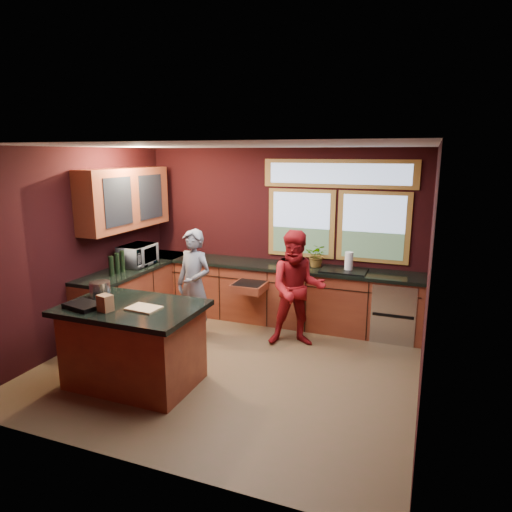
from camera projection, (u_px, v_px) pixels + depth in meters
The scene contains 14 objects.
floor at pixel (230, 365), 5.76m from camera, with size 4.50×4.50×0.00m, color brown.
room_shell at pixel (196, 218), 5.86m from camera, with size 4.52×4.02×2.71m.
back_counter at pixel (285, 294), 7.13m from camera, with size 4.50×0.64×0.93m.
left_counter at pixel (138, 294), 7.11m from camera, with size 0.64×2.30×0.93m.
island at pixel (134, 344), 5.22m from camera, with size 1.55×1.05×0.95m.
person_grey at pixel (194, 285), 6.47m from camera, with size 0.58×0.38×1.58m, color slate.
person_red at pixel (297, 289), 6.22m from camera, with size 0.78×0.61×1.61m, color maroon.
microwave at pixel (138, 255), 6.98m from camera, with size 0.58×0.39×0.32m, color #999999.
potted_plant at pixel (317, 256), 6.87m from camera, with size 0.32×0.28×0.36m, color #999999.
paper_towel at pixel (349, 261), 6.66m from camera, with size 0.12×0.12×0.28m, color white.
cutting_board at pixel (144, 308), 5.00m from camera, with size 0.35×0.25×0.02m, color tan.
stock_pot at pixel (100, 289), 5.43m from camera, with size 0.24×0.24×0.18m, color silver.
paper_bag at pixel (105, 303), 4.92m from camera, with size 0.15×0.12×0.18m, color brown.
black_tray at pixel (84, 305), 5.04m from camera, with size 0.40×0.28×0.05m, color black.
Camera 1 is at (2.22, -4.84, 2.62)m, focal length 32.00 mm.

